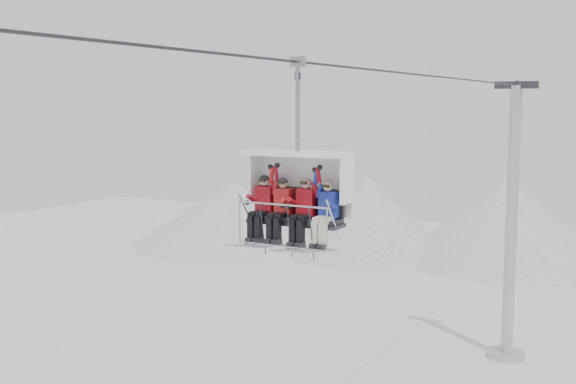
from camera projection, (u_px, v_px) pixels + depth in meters
The scene contains 8 objects.
ridgeline at pixel (547, 234), 53.32m from camera, with size 72.00×21.00×7.00m.
lift_tower_right at pixel (511, 242), 34.84m from camera, with size 2.00×1.80×13.48m.
haul_cable at pixel (288, 61), 14.89m from camera, with size 0.06×0.06×50.00m, color #2E2E33.
chairlift_carrier at pixel (300, 185), 15.68m from camera, with size 2.30×1.17×3.98m.
skier_far_left at pixel (262, 205), 15.85m from camera, with size 0.39×1.69×1.58m.
skier_center_left at pixel (281, 208), 15.62m from camera, with size 0.38×1.69×1.53m.
skier_center_right at pixel (304, 209), 15.35m from camera, with size 0.39×1.69×1.58m.
skier_far_right at pixel (326, 212), 15.09m from camera, with size 0.37×1.69×1.51m.
Camera 1 is at (7.40, -13.18, 12.42)m, focal length 45.00 mm.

